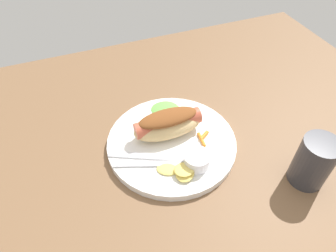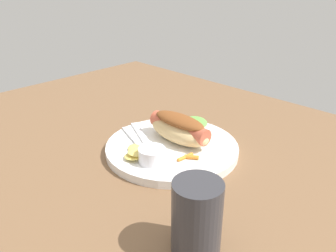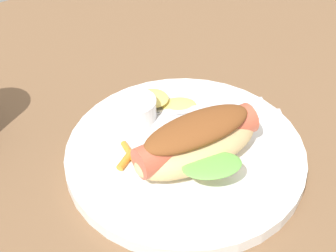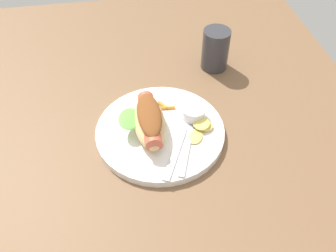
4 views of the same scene
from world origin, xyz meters
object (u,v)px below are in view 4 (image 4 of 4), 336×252
knife (177,149)px  chips_pile (200,128)px  carrot_garnish (165,106)px  drinking_cup (215,49)px  hot_dog (149,121)px  fork (187,145)px  plate (160,132)px  sauce_ramekin (194,113)px

knife → chips_pile: (-4.37, 5.57, 0.52)cm
carrot_garnish → drinking_cup: 20.72cm
knife → drinking_cup: size_ratio=1.52×
hot_dog → drinking_cup: size_ratio=1.42×
chips_pile → carrot_garnish: bearing=-142.3°
fork → chips_pile: 5.15cm
chips_pile → hot_dog: bearing=-99.0°
plate → carrot_garnish: carrot_garnish is taller
plate → knife: (5.94, 2.42, 0.98)cm
chips_pile → drinking_cup: (-22.01, 8.71, 2.77)cm
sauce_ramekin → carrot_garnish: 6.71cm
carrot_garnish → sauce_ramekin: bearing=53.5°
chips_pile → carrot_garnish: chips_pile is taller
plate → drinking_cup: 26.74cm
hot_dog → fork: hot_dog is taller
sauce_ramekin → plate: bearing=-73.8°
fork → carrot_garnish: 11.74cm
plate → drinking_cup: (-20.43, 16.70, 4.27)cm
plate → hot_dog: 4.25cm
chips_pile → drinking_cup: drinking_cup is taller
drinking_cup → sauce_ramekin: bearing=-27.0°
plate → hot_dog: (-0.03, -2.16, 3.66)cm
knife → drinking_cup: 30.18cm
plate → knife: bearing=22.2°
knife → sauce_ramekin: bearing=-5.9°
sauce_ramekin → fork: bearing=-20.8°
hot_dog → sauce_ramekin: (-2.12, 9.56, -1.49)cm
plate → knife: 6.49cm
sauce_ramekin → drinking_cup: bearing=153.0°
hot_dog → sauce_ramekin: hot_dog is taller
plate → hot_dog: hot_dog is taller
sauce_ramekin → drinking_cup: drinking_cup is taller
sauce_ramekin → fork: 8.14cm
sauce_ramekin → drinking_cup: size_ratio=0.49×
carrot_garnish → chips_pile: bearing=37.7°
sauce_ramekin → fork: size_ratio=0.32×
plate → drinking_cup: bearing=140.7°
drinking_cup → carrot_garnish: bearing=-45.6°
sauce_ramekin → knife: (8.10, -4.99, -1.19)cm
hot_dog → fork: 9.01cm
carrot_garnish → drinking_cup: (-14.33, 14.64, 3.11)cm
knife → chips_pile: 7.10cm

